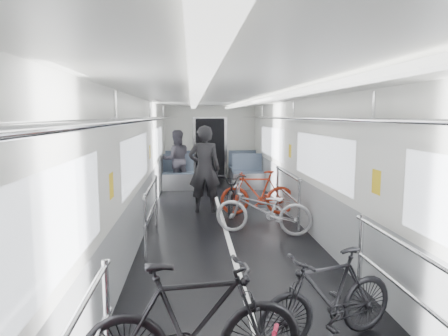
# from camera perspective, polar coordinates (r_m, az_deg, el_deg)

# --- Properties ---
(car_shell) EXTENTS (3.02, 14.01, 2.41)m
(car_shell) POSITION_cam_1_polar(r_m,az_deg,el_deg) (8.15, -0.33, 0.68)
(car_shell) COLOR black
(car_shell) RESTS_ON ground
(bike_left_mid) EXTENTS (1.74, 0.66, 1.02)m
(bike_left_mid) POSITION_cam_1_polar(r_m,az_deg,el_deg) (3.27, -4.23, -21.50)
(bike_left_mid) COLOR black
(bike_left_mid) RESTS_ON floor
(bike_right_near) EXTENTS (1.52, 0.85, 0.88)m
(bike_right_near) POSITION_cam_1_polar(r_m,az_deg,el_deg) (3.98, 14.69, -17.35)
(bike_right_near) COLOR black
(bike_right_near) RESTS_ON floor
(bike_right_mid) EXTENTS (1.82, 1.11, 0.90)m
(bike_right_mid) POSITION_cam_1_polar(r_m,az_deg,el_deg) (7.12, 5.61, -5.88)
(bike_right_mid) COLOR #9A999D
(bike_right_mid) RESTS_ON floor
(bike_right_far) EXTENTS (1.61, 0.56, 0.95)m
(bike_right_far) POSITION_cam_1_polar(r_m,az_deg,el_deg) (8.48, 4.83, -3.56)
(bike_right_far) COLOR maroon
(bike_right_far) RESTS_ON floor
(bike_aisle) EXTENTS (0.92, 1.78, 0.89)m
(bike_aisle) POSITION_cam_1_polar(r_m,az_deg,el_deg) (8.66, 1.44, -3.49)
(bike_aisle) COLOR black
(bike_aisle) RESTS_ON floor
(person_standing) EXTENTS (0.71, 0.49, 1.89)m
(person_standing) POSITION_cam_1_polar(r_m,az_deg,el_deg) (8.63, -2.82, -0.17)
(person_standing) COLOR black
(person_standing) RESTS_ON floor
(person_seated) EXTENTS (0.94, 0.80, 1.69)m
(person_seated) POSITION_cam_1_polar(r_m,az_deg,el_deg) (11.48, -6.80, 1.20)
(person_seated) COLOR #34313A
(person_seated) RESTS_ON floor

